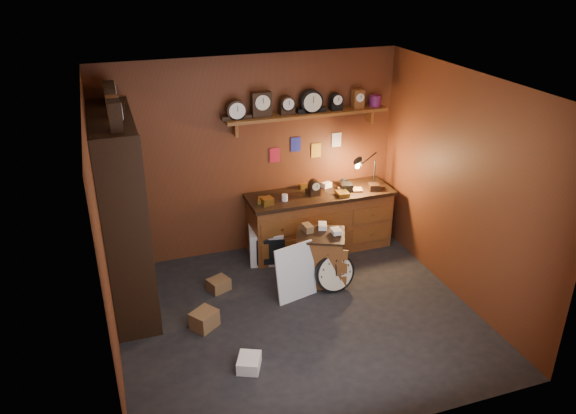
# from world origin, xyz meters

# --- Properties ---
(floor) EXTENTS (4.00, 4.00, 0.00)m
(floor) POSITION_xyz_m (0.00, 0.00, 0.00)
(floor) COLOR black
(floor) RESTS_ON ground
(room_shell) EXTENTS (4.02, 3.62, 2.71)m
(room_shell) POSITION_xyz_m (0.04, 0.11, 1.72)
(room_shell) COLOR #5F2D16
(room_shell) RESTS_ON ground
(shelving_unit) EXTENTS (0.47, 1.60, 2.58)m
(shelving_unit) POSITION_xyz_m (-1.79, 0.98, 1.25)
(shelving_unit) COLOR black
(shelving_unit) RESTS_ON ground
(workbench) EXTENTS (2.02, 0.66, 1.36)m
(workbench) POSITION_xyz_m (0.85, 1.47, 0.47)
(workbench) COLOR brown
(workbench) RESTS_ON ground
(low_cabinet) EXTENTS (0.74, 0.70, 0.76)m
(low_cabinet) POSITION_xyz_m (0.52, 0.66, 0.37)
(low_cabinet) COLOR brown
(low_cabinet) RESTS_ON ground
(big_round_clock) EXTENTS (0.51, 0.17, 0.51)m
(big_round_clock) POSITION_xyz_m (0.62, 0.40, 0.25)
(big_round_clock) COLOR black
(big_round_clock) RESTS_ON ground
(white_panel) EXTENTS (0.55, 0.27, 0.71)m
(white_panel) POSITION_xyz_m (0.11, 0.41, 0.00)
(white_panel) COLOR silver
(white_panel) RESTS_ON ground
(mini_fridge) EXTENTS (0.53, 0.55, 0.46)m
(mini_fridge) POSITION_xyz_m (0.03, 1.39, 0.23)
(mini_fridge) COLOR silver
(mini_fridge) RESTS_ON ground
(floor_box_a) EXTENTS (0.31, 0.29, 0.15)m
(floor_box_a) POSITION_xyz_m (-0.75, 0.87, 0.08)
(floor_box_a) COLOR brown
(floor_box_a) RESTS_ON ground
(floor_box_b) EXTENTS (0.31, 0.33, 0.13)m
(floor_box_b) POSITION_xyz_m (-0.77, -0.65, 0.07)
(floor_box_b) COLOR white
(floor_box_b) RESTS_ON ground
(floor_box_c) EXTENTS (0.36, 0.35, 0.21)m
(floor_box_c) POSITION_xyz_m (-1.07, 0.17, 0.10)
(floor_box_c) COLOR brown
(floor_box_c) RESTS_ON ground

